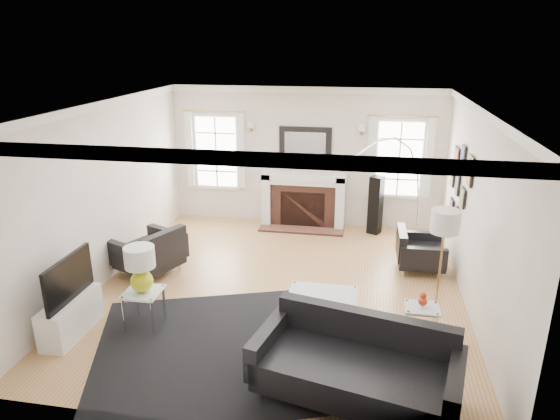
% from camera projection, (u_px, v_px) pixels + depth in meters
% --- Properties ---
extents(floor, '(6.00, 6.00, 0.00)m').
position_uv_depth(floor, '(279.00, 288.00, 7.74)').
color(floor, '#A86E46').
rests_on(floor, ground).
extents(back_wall, '(5.50, 0.04, 2.80)m').
position_uv_depth(back_wall, '(305.00, 157.00, 10.08)').
color(back_wall, white).
rests_on(back_wall, floor).
extents(front_wall, '(5.50, 0.04, 2.80)m').
position_uv_depth(front_wall, '(221.00, 304.00, 4.49)').
color(front_wall, white).
rests_on(front_wall, floor).
extents(left_wall, '(0.04, 6.00, 2.80)m').
position_uv_depth(left_wall, '(105.00, 193.00, 7.74)').
color(left_wall, white).
rests_on(left_wall, floor).
extents(right_wall, '(0.04, 6.00, 2.80)m').
position_uv_depth(right_wall, '(477.00, 213.00, 6.83)').
color(right_wall, white).
rests_on(right_wall, floor).
extents(ceiling, '(5.50, 6.00, 0.02)m').
position_uv_depth(ceiling, '(279.00, 106.00, 6.83)').
color(ceiling, white).
rests_on(ceiling, back_wall).
extents(crown_molding, '(5.50, 6.00, 0.12)m').
position_uv_depth(crown_molding, '(279.00, 110.00, 6.85)').
color(crown_molding, white).
rests_on(crown_molding, back_wall).
extents(fireplace, '(1.70, 0.69, 1.11)m').
position_uv_depth(fireplace, '(303.00, 201.00, 10.16)').
color(fireplace, white).
rests_on(fireplace, floor).
extents(mantel_mirror, '(1.05, 0.07, 0.75)m').
position_uv_depth(mantel_mirror, '(305.00, 146.00, 9.96)').
color(mantel_mirror, black).
rests_on(mantel_mirror, back_wall).
extents(window_left, '(1.24, 0.15, 1.62)m').
position_uv_depth(window_left, '(216.00, 152.00, 10.32)').
color(window_left, white).
rests_on(window_left, back_wall).
extents(window_right, '(1.24, 0.15, 1.62)m').
position_uv_depth(window_right, '(399.00, 159.00, 9.71)').
color(window_right, white).
rests_on(window_right, back_wall).
extents(gallery_wall, '(0.04, 1.73, 1.29)m').
position_uv_depth(gallery_wall, '(460.00, 179.00, 8.00)').
color(gallery_wall, black).
rests_on(gallery_wall, right_wall).
extents(tv_unit, '(0.35, 1.00, 1.09)m').
position_uv_depth(tv_unit, '(71.00, 311.00, 6.45)').
color(tv_unit, white).
rests_on(tv_unit, floor).
extents(area_rug, '(3.97, 3.63, 0.01)m').
position_uv_depth(area_rug, '(229.00, 347.00, 6.24)').
color(area_rug, black).
rests_on(area_rug, floor).
extents(sofa, '(2.30, 1.43, 0.70)m').
position_uv_depth(sofa, '(357.00, 366.00, 5.29)').
color(sofa, black).
rests_on(sofa, floor).
extents(armchair_left, '(1.19, 1.25, 0.66)m').
position_uv_depth(armchair_left, '(151.00, 253.00, 8.10)').
color(armchair_left, black).
rests_on(armchair_left, floor).
extents(armchair_right, '(0.77, 0.85, 0.57)m').
position_uv_depth(armchair_right, '(417.00, 252.00, 8.28)').
color(armchair_right, black).
rests_on(armchair_right, floor).
extents(coffee_table, '(0.93, 0.93, 0.41)m').
position_uv_depth(coffee_table, '(322.00, 302.00, 6.58)').
color(coffee_table, silver).
rests_on(coffee_table, floor).
extents(side_table_left, '(0.47, 0.47, 0.52)m').
position_uv_depth(side_table_left, '(144.00, 298.00, 6.59)').
color(side_table_left, silver).
rests_on(side_table_left, floor).
extents(nesting_table, '(0.43, 0.36, 0.47)m').
position_uv_depth(nesting_table, '(421.00, 315.00, 6.30)').
color(nesting_table, silver).
rests_on(nesting_table, floor).
extents(gourd_lamp, '(0.39, 0.39, 0.63)m').
position_uv_depth(gourd_lamp, '(140.00, 266.00, 6.44)').
color(gourd_lamp, '#C3D11A').
rests_on(gourd_lamp, side_table_left).
extents(orange_vase, '(0.12, 0.12, 0.19)m').
position_uv_depth(orange_vase, '(423.00, 300.00, 6.23)').
color(orange_vase, red).
rests_on(orange_vase, nesting_table).
extents(arc_floor_lamp, '(1.55, 1.43, 2.19)m').
position_uv_depth(arc_floor_lamp, '(385.00, 191.00, 8.56)').
color(arc_floor_lamp, silver).
rests_on(arc_floor_lamp, floor).
extents(stick_floor_lamp, '(0.35, 0.35, 1.72)m').
position_uv_depth(stick_floor_lamp, '(444.00, 228.00, 6.04)').
color(stick_floor_lamp, '#B67E3F').
rests_on(stick_floor_lamp, floor).
extents(speaker_tower, '(0.31, 0.31, 1.16)m').
position_uv_depth(speaker_tower, '(376.00, 205.00, 9.78)').
color(speaker_tower, black).
rests_on(speaker_tower, floor).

